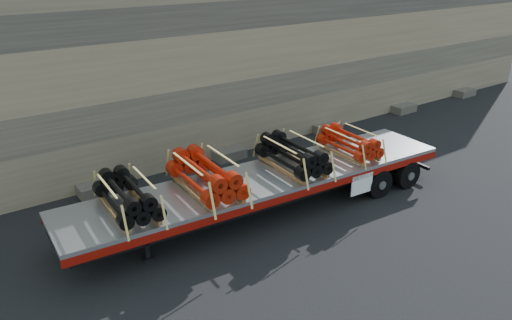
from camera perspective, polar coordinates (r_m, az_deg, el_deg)
The scene contains 7 objects.
ground at distance 14.17m, azimuth 0.52°, elevation -7.57°, with size 120.00×120.00×0.00m, color black.
rock_wall at distance 18.25m, azimuth -11.85°, elevation 10.72°, with size 44.00×3.00×7.00m, color #7A6B54.
trailer at distance 14.61m, azimuth 1.05°, elevation -3.92°, with size 11.89×2.29×1.19m, color #B0B3B8, non-canonical shape.
bundle_front at distance 12.65m, azimuth -14.49°, elevation -4.13°, with size 1.12×2.24×0.79m, color black, non-canonical shape.
bundle_midfront at distance 13.32m, azimuth -5.75°, elevation -1.84°, with size 1.26×2.52×0.89m, color #A31A08, non-canonical shape.
bundle_midrear at distance 14.69m, azimuth 4.20°, elevation 0.49°, with size 1.17×2.34×0.83m, color black, non-canonical shape.
bundle_rear at distance 16.04m, azimuth 10.62°, elevation 1.89°, with size 1.02×2.04×0.72m, color #A31A08, non-canonical shape.
Camera 1 is at (-7.27, -9.84, 7.14)m, focal length 35.00 mm.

